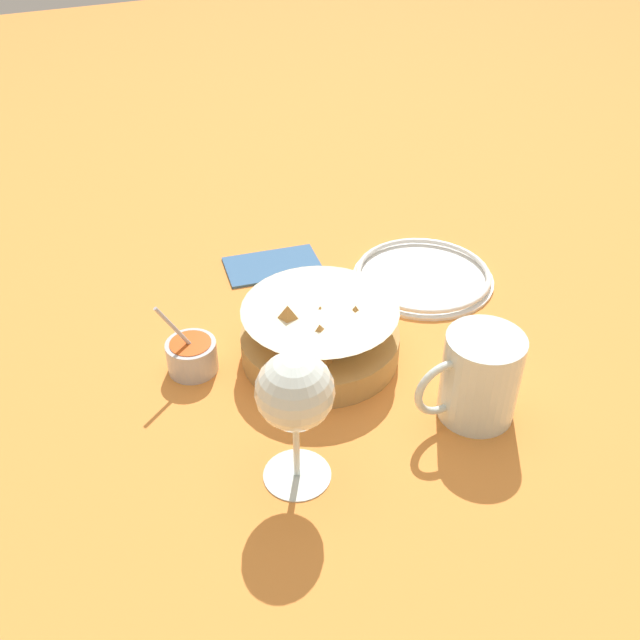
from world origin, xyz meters
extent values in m
plane|color=orange|center=(0.00, 0.00, 0.00)|extent=(4.00, 4.00, 0.00)
cylinder|color=#B2894C|center=(-0.03, 0.03, 0.02)|extent=(0.20, 0.20, 0.04)
cone|color=beige|center=(-0.03, 0.03, 0.04)|extent=(0.20, 0.20, 0.07)
cylinder|color=#3D842D|center=(-0.03, 0.03, 0.02)|extent=(0.15, 0.15, 0.01)
pyramid|color=#B77A38|center=(0.01, 0.03, 0.06)|extent=(0.08, 0.08, 0.07)
pyramid|color=#B77A38|center=(-0.02, 0.07, 0.05)|extent=(0.06, 0.05, 0.06)
pyramid|color=#B77A38|center=(-0.07, 0.05, 0.05)|extent=(0.08, 0.09, 0.06)
pyramid|color=#B77A38|center=(-0.07, 0.00, 0.05)|extent=(0.07, 0.07, 0.05)
pyramid|color=#B77A38|center=(-0.03, 0.03, 0.05)|extent=(0.07, 0.05, 0.05)
cylinder|color=#B7B7BC|center=(0.12, -0.01, 0.02)|extent=(0.06, 0.06, 0.04)
cylinder|color=#CC4C14|center=(0.12, -0.01, 0.03)|extent=(0.05, 0.05, 0.03)
cylinder|color=#B7B7BC|center=(0.13, -0.01, 0.06)|extent=(0.05, 0.00, 0.09)
cylinder|color=silver|center=(0.07, 0.20, 0.00)|extent=(0.07, 0.07, 0.00)
cylinder|color=silver|center=(0.07, 0.20, 0.05)|extent=(0.01, 0.01, 0.08)
sphere|color=silver|center=(0.07, 0.20, 0.12)|extent=(0.08, 0.08, 0.08)
sphere|color=#E5B77F|center=(0.07, 0.20, 0.11)|extent=(0.05, 0.05, 0.05)
cylinder|color=silver|center=(-0.16, 0.20, 0.06)|extent=(0.09, 0.09, 0.11)
cylinder|color=gold|center=(-0.16, 0.20, 0.04)|extent=(0.07, 0.07, 0.08)
torus|color=silver|center=(-0.11, 0.20, 0.06)|extent=(0.08, 0.01, 0.08)
cylinder|color=white|center=(-0.25, -0.07, 0.00)|extent=(0.21, 0.21, 0.01)
torus|color=white|center=(-0.25, -0.07, 0.01)|extent=(0.20, 0.20, 0.01)
cube|color=#38608E|center=(-0.06, -0.20, 0.00)|extent=(0.15, 0.11, 0.01)
camera|label=1|loc=(0.27, 0.68, 0.59)|focal=40.00mm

